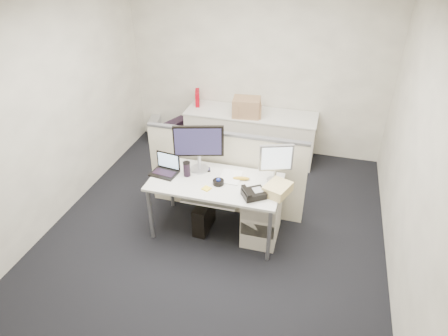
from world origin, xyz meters
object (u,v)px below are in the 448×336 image
(monitor_main, at_px, (199,149))
(desk_phone, at_px, (254,194))
(laptop, at_px, (164,166))
(desk, at_px, (215,186))

(monitor_main, height_order, desk_phone, monitor_main)
(monitor_main, distance_m, laptop, 0.46)
(laptop, bearing_deg, desk, 9.71)
(desk, distance_m, desk_phone, 0.53)
(desk, height_order, monitor_main, monitor_main)
(monitor_main, distance_m, desk_phone, 0.86)
(laptop, distance_m, desk_phone, 1.12)
(desk, xyz_separation_m, monitor_main, (-0.25, 0.18, 0.36))
(desk, bearing_deg, laptop, -178.15)
(desk_phone, bearing_deg, laptop, 138.19)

